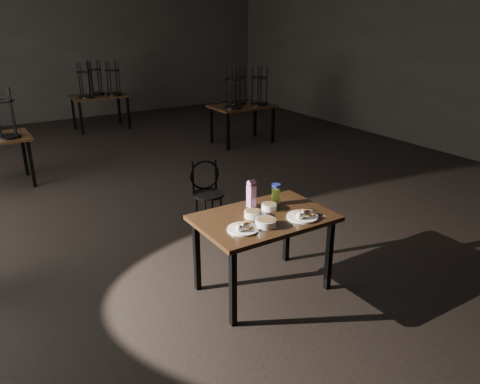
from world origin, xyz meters
TOP-DOWN VIEW (x-y plane):
  - room at (-0.06, 0.01)m, footprint 12.00×12.04m
  - main_table at (-0.52, -2.76)m, footprint 1.20×0.80m
  - plate_left at (-0.83, -2.90)m, footprint 0.27×0.27m
  - plate_right at (-0.25, -2.97)m, footprint 0.28×0.28m
  - bowl_near at (-0.62, -2.72)m, footprint 0.15×0.15m
  - bowl_far at (-0.39, -2.66)m, footprint 0.14×0.14m
  - bowl_big at (-0.63, -2.94)m, footprint 0.18×0.18m
  - juice_carton at (-0.50, -2.52)m, footprint 0.07×0.07m
  - water_bottle at (-0.27, -2.58)m, footprint 0.11×0.11m
  - spoon at (-0.07, -2.90)m, footprint 0.05×0.19m
  - bentwood_chair at (-0.28, -1.22)m, footprint 0.41×0.40m
  - bg_table_right at (2.17, 1.83)m, footprint 1.20×0.80m
  - bg_table_far at (0.15, 4.51)m, footprint 1.20×0.80m

SIDE VIEW (x-z plane):
  - bentwood_chair at x=-0.28m, z-range 0.08..0.87m
  - main_table at x=-0.52m, z-range 0.30..1.05m
  - spoon at x=-0.07m, z-range 0.75..0.76m
  - plate_left at x=-0.83m, z-range 0.73..0.82m
  - plate_right at x=-0.25m, z-range 0.73..0.82m
  - bg_table_right at x=2.17m, z-range 0.04..1.52m
  - bg_table_far at x=0.15m, z-range 0.04..1.52m
  - bowl_far at x=-0.39m, z-range 0.75..0.81m
  - bowl_near at x=-0.62m, z-range 0.75..0.81m
  - bowl_big at x=-0.63m, z-range 0.75..0.81m
  - water_bottle at x=-0.27m, z-range 0.75..0.95m
  - juice_carton at x=-0.50m, z-range 0.74..1.01m
  - room at x=-0.06m, z-range 0.72..3.94m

